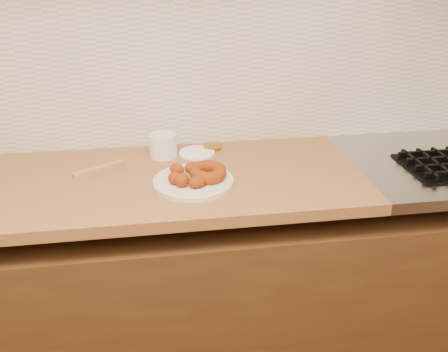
# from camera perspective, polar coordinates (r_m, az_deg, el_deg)

# --- Properties ---
(wall_back) EXTENTS (4.00, 0.02, 2.70)m
(wall_back) POSITION_cam_1_polar(r_m,az_deg,el_deg) (1.83, -2.35, 17.56)
(wall_back) COLOR tan
(wall_back) RESTS_ON ground
(base_cabinet) EXTENTS (3.60, 0.60, 0.77)m
(base_cabinet) POSITION_cam_1_polar(r_m,az_deg,el_deg) (1.93, -0.77, -13.49)
(base_cabinet) COLOR #4F3217
(base_cabinet) RESTS_ON floor
(butcher_block) EXTENTS (2.30, 0.62, 0.04)m
(butcher_block) POSITION_cam_1_polar(r_m,az_deg,el_deg) (1.71, -22.95, -1.57)
(butcher_block) COLOR olive
(butcher_block) RESTS_ON base_cabinet
(backsplash) EXTENTS (3.60, 0.02, 0.60)m
(backsplash) POSITION_cam_1_polar(r_m,az_deg,el_deg) (1.84, -2.22, 12.88)
(backsplash) COLOR beige
(backsplash) RESTS_ON wall_back
(donut_plate) EXTENTS (0.27, 0.27, 0.02)m
(donut_plate) POSITION_cam_1_polar(r_m,az_deg,el_deg) (1.58, -3.70, -0.66)
(donut_plate) COLOR beige
(donut_plate) RESTS_ON butcher_block
(ring_donut) EXTENTS (0.13, 0.13, 0.06)m
(ring_donut) POSITION_cam_1_polar(r_m,az_deg,el_deg) (1.57, -1.98, 0.47)
(ring_donut) COLOR #82340C
(ring_donut) RESTS_ON donut_plate
(fried_dough_chunks) EXTENTS (0.13, 0.18, 0.05)m
(fried_dough_chunks) POSITION_cam_1_polar(r_m,az_deg,el_deg) (1.55, -4.36, 0.05)
(fried_dough_chunks) COLOR #82340C
(fried_dough_chunks) RESTS_ON donut_plate
(plastic_tub) EXTENTS (0.11, 0.11, 0.09)m
(plastic_tub) POSITION_cam_1_polar(r_m,az_deg,el_deg) (1.79, -7.35, 3.68)
(plastic_tub) COLOR white
(plastic_tub) RESTS_ON butcher_block
(tub_lid) EXTENTS (0.16, 0.16, 0.01)m
(tub_lid) POSITION_cam_1_polar(r_m,az_deg,el_deg) (1.81, -3.29, 2.80)
(tub_lid) COLOR white
(tub_lid) RESTS_ON butcher_block
(brass_jar_lid) EXTENTS (0.09, 0.09, 0.01)m
(brass_jar_lid) POSITION_cam_1_polar(r_m,az_deg,el_deg) (1.86, -1.41, 3.49)
(brass_jar_lid) COLOR #A9741A
(brass_jar_lid) RESTS_ON butcher_block
(wooden_utensil) EXTENTS (0.17, 0.12, 0.01)m
(wooden_utensil) POSITION_cam_1_polar(r_m,az_deg,el_deg) (1.72, -14.82, 0.85)
(wooden_utensil) COLOR #9F7B48
(wooden_utensil) RESTS_ON butcher_block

